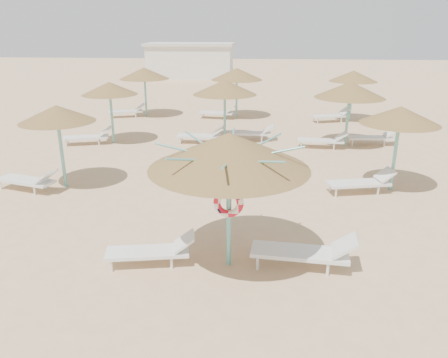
{
  "coord_description": "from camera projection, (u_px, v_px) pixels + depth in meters",
  "views": [
    {
      "loc": [
        1.05,
        -8.4,
        4.94
      ],
      "look_at": [
        0.17,
        1.8,
        1.3
      ],
      "focal_mm": 35.0,
      "sensor_mm": 36.0,
      "label": 1
    }
  ],
  "objects": [
    {
      "name": "service_hut",
      "position": [
        190.0,
        60.0,
        42.43
      ],
      "size": [
        8.4,
        4.4,
        3.25
      ],
      "color": "silver",
      "rests_on": "ground"
    },
    {
      "name": "lounger_main_b",
      "position": [
        307.0,
        252.0,
        9.27
      ],
      "size": [
        2.26,
        0.85,
        0.8
      ],
      "rotation": [
        0.0,
        0.0,
        -0.09
      ],
      "color": "silver",
      "rests_on": "ground"
    },
    {
      "name": "lounger_main_a",
      "position": [
        154.0,
        250.0,
        9.42
      ],
      "size": [
        1.98,
        0.9,
        0.69
      ],
      "rotation": [
        0.0,
        0.0,
        0.18
      ],
      "color": "silver",
      "rests_on": "ground"
    },
    {
      "name": "palapa_field",
      "position": [
        261.0,
        88.0,
        18.93
      ],
      "size": [
        18.76,
        14.12,
        2.72
      ],
      "color": "#66B1A9",
      "rests_on": "ground"
    },
    {
      "name": "main_palapa",
      "position": [
        229.0,
        151.0,
        8.67
      ],
      "size": [
        3.28,
        3.28,
        2.94
      ],
      "color": "#66B1A9",
      "rests_on": "ground"
    },
    {
      "name": "ground",
      "position": [
        209.0,
        261.0,
        9.63
      ],
      "size": [
        120.0,
        120.0,
        0.0
      ],
      "primitive_type": "plane",
      "color": "tan",
      "rests_on": "ground"
    }
  ]
}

